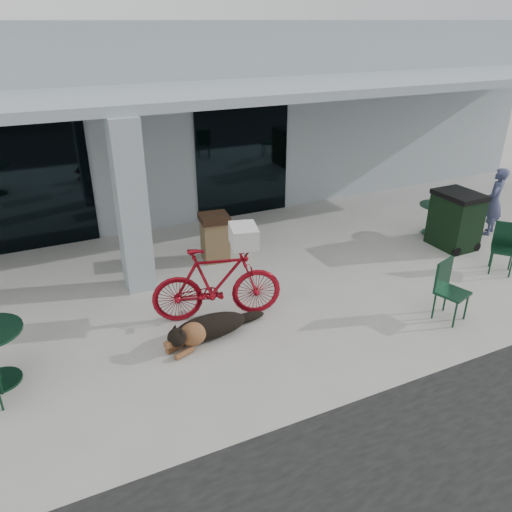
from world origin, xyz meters
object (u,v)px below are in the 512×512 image
trash_receptacle (215,237)px  person (494,202)px  cafe_table_far (434,219)px  cafe_chair_far_a (453,292)px  bicycle (217,283)px  cafe_chair_far_b (504,249)px  wheeled_bin (455,220)px  dog (210,325)px

trash_receptacle → person: bearing=-12.8°
cafe_table_far → cafe_chair_far_a: cafe_chair_far_a is taller
bicycle → trash_receptacle: bearing=-5.8°
cafe_table_far → person: (1.18, -0.55, 0.42)m
cafe_chair_far_a → cafe_chair_far_b: (2.18, 0.86, -0.02)m
bicycle → trash_receptacle: bicycle is taller
wheeled_bin → dog: bearing=-171.0°
cafe_chair_far_b → cafe_chair_far_a: bearing=-109.6°
dog → cafe_chair_far_a: cafe_chair_far_a is taller
person → wheeled_bin: 1.35m
bicycle → dog: 0.74m
dog → cafe_chair_far_b: size_ratio=1.38×
dog → cafe_chair_far_b: (5.96, -0.33, 0.26)m
trash_receptacle → dog: bearing=-112.7°
cafe_table_far → trash_receptacle: bearing=170.2°
bicycle → cafe_chair_far_b: bicycle is taller
cafe_table_far → cafe_chair_far_b: cafe_chair_far_b is taller
bicycle → trash_receptacle: size_ratio=2.18×
dog → trash_receptacle: trash_receptacle is taller
bicycle → person: size_ratio=1.37×
bicycle → cafe_table_far: 5.98m
cafe_table_far → trash_receptacle: 5.15m
dog → person: bearing=-10.7°
bicycle → cafe_chair_far_a: bearing=-102.0°
dog → trash_receptacle: bearing=47.3°
person → bicycle: bearing=-23.2°
cafe_table_far → cafe_chair_far_a: bearing=-129.3°
person → cafe_table_far: bearing=-53.9°
cafe_chair_far_a → person: size_ratio=0.65×
cafe_table_far → cafe_chair_far_b: (-0.21, -2.07, 0.14)m
cafe_chair_far_a → trash_receptacle: cafe_chair_far_a is taller
person → wheeled_bin: person is taller
bicycle → dog: size_ratio=1.57×
cafe_chair_far_a → person: (3.57, 2.37, 0.27)m
cafe_chair_far_a → cafe_chair_far_b: bearing=4.6°
bicycle → person: person is taller
cafe_chair_far_b → person: size_ratio=0.63×
cafe_chair_far_a → wheeled_bin: bearing=27.4°
dog → person: 7.46m
cafe_chair_far_a → wheeled_bin: size_ratio=0.82×
cafe_chair_far_a → trash_receptacle: bearing=108.2°
bicycle → cafe_chair_far_a: bicycle is taller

